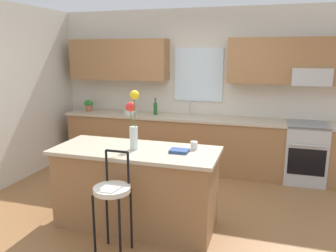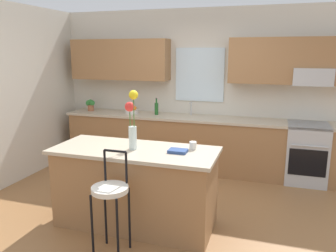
# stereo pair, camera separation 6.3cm
# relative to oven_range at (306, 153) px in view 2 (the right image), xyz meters

# --- Properties ---
(ground_plane) EXTENTS (14.00, 14.00, 0.00)m
(ground_plane) POSITION_rel_oven_range_xyz_m (-1.76, -1.68, -0.46)
(ground_plane) COLOR olive
(wall_left) EXTENTS (0.12, 4.60, 2.70)m
(wall_left) POSITION_rel_oven_range_xyz_m (-4.32, -1.38, 0.89)
(wall_left) COLOR beige
(wall_left) RESTS_ON ground
(back_wall_assembly) EXTENTS (5.60, 0.50, 2.70)m
(back_wall_assembly) POSITION_rel_oven_range_xyz_m (-1.73, 0.31, 1.05)
(back_wall_assembly) COLOR beige
(back_wall_assembly) RESTS_ON ground
(counter_run) EXTENTS (4.56, 0.64, 0.92)m
(counter_run) POSITION_rel_oven_range_xyz_m (-1.77, 0.02, 0.01)
(counter_run) COLOR #996B42
(counter_run) RESTS_ON ground
(sink_faucet) EXTENTS (0.02, 0.13, 0.23)m
(sink_faucet) POSITION_rel_oven_range_xyz_m (-1.87, 0.17, 0.60)
(sink_faucet) COLOR #B7BABC
(sink_faucet) RESTS_ON counter_run
(oven_range) EXTENTS (0.60, 0.64, 0.92)m
(oven_range) POSITION_rel_oven_range_xyz_m (0.00, 0.00, 0.00)
(oven_range) COLOR #B7BABC
(oven_range) RESTS_ON ground
(kitchen_island) EXTENTS (1.86, 0.79, 0.92)m
(kitchen_island) POSITION_rel_oven_range_xyz_m (-1.98, -2.02, 0.00)
(kitchen_island) COLOR #996B42
(kitchen_island) RESTS_ON ground
(bar_stool_near) EXTENTS (0.36, 0.36, 1.04)m
(bar_stool_near) POSITION_rel_oven_range_xyz_m (-1.98, -2.63, 0.18)
(bar_stool_near) COLOR black
(bar_stool_near) RESTS_ON ground
(flower_vase) EXTENTS (0.15, 0.11, 0.66)m
(flower_vase) POSITION_rel_oven_range_xyz_m (-1.99, -2.04, 0.80)
(flower_vase) COLOR silver
(flower_vase) RESTS_ON kitchen_island
(mug_ceramic) EXTENTS (0.08, 0.08, 0.09)m
(mug_ceramic) POSITION_rel_oven_range_xyz_m (-1.35, -1.85, 0.51)
(mug_ceramic) COLOR silver
(mug_ceramic) RESTS_ON kitchen_island
(cookbook) EXTENTS (0.20, 0.15, 0.03)m
(cookbook) POSITION_rel_oven_range_xyz_m (-1.48, -2.01, 0.48)
(cookbook) COLOR navy
(cookbook) RESTS_ON kitchen_island
(fruit_bowl_oranges) EXTENTS (0.24, 0.24, 0.16)m
(fruit_bowl_oranges) POSITION_rel_oven_range_xyz_m (-2.92, 0.03, 0.52)
(fruit_bowl_oranges) COLOR silver
(fruit_bowl_oranges) RESTS_ON counter_run
(bottle_olive_oil) EXTENTS (0.06, 0.06, 0.29)m
(bottle_olive_oil) POSITION_rel_oven_range_xyz_m (-2.45, 0.02, 0.57)
(bottle_olive_oil) COLOR #1E5923
(bottle_olive_oil) RESTS_ON counter_run
(potted_plant_small) EXTENTS (0.19, 0.13, 0.21)m
(potted_plant_small) POSITION_rel_oven_range_xyz_m (-3.74, 0.03, 0.58)
(potted_plant_small) COLOR #9E5B3D
(potted_plant_small) RESTS_ON counter_run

